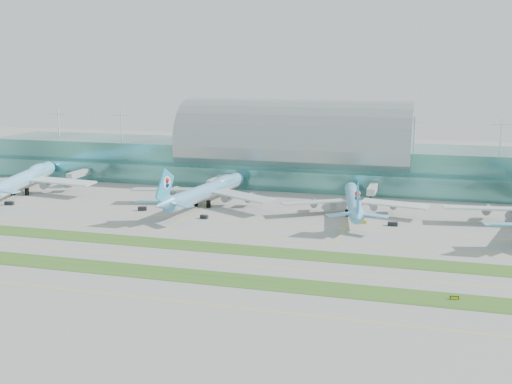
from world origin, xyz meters
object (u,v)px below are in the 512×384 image
(terminal, at_px, (295,156))
(airliner_c, at_px, (354,200))
(airliner_a, at_px, (23,178))
(taxiway_sign_east, at_px, (454,298))
(airliner_b, at_px, (207,190))

(terminal, xyz_separation_m, airliner_c, (39.19, -64.36, -8.40))
(terminal, height_order, airliner_a, terminal)
(terminal, xyz_separation_m, taxiway_sign_east, (77.65, -155.72, -13.74))
(airliner_c, distance_m, taxiway_sign_east, 99.28)
(taxiway_sign_east, bearing_deg, airliner_c, 106.45)
(airliner_b, xyz_separation_m, airliner_c, (64.47, -0.26, -0.86))
(airliner_a, distance_m, airliner_b, 93.74)
(airliner_c, height_order, taxiway_sign_east, airliner_c)
(airliner_c, bearing_deg, taxiway_sign_east, -77.00)
(airliner_b, relative_size, taxiway_sign_east, 33.43)
(airliner_a, bearing_deg, airliner_b, -14.15)
(terminal, relative_size, airliner_b, 4.32)
(taxiway_sign_east, bearing_deg, terminal, 110.12)
(terminal, distance_m, airliner_c, 75.81)
(airliner_a, relative_size, taxiway_sign_east, 35.44)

